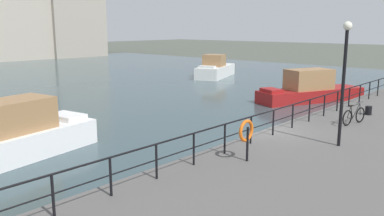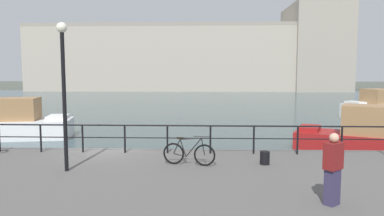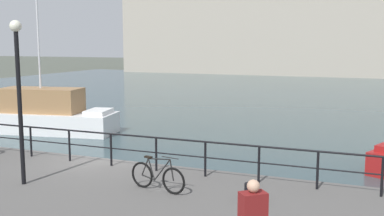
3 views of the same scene
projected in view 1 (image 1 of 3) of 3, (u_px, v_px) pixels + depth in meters
ground_plane at (266, 151)px, 17.53m from camera, size 240.00×240.00×0.00m
moored_small_launch at (310, 89)px, 29.24m from camera, size 8.55×5.34×2.36m
moored_green_narrowboat at (215, 69)px, 43.44m from camera, size 7.48×4.86×2.49m
quay_railing at (293, 111)px, 17.33m from camera, size 25.97×0.07×1.08m
parked_bicycle at (354, 116)px, 18.07m from camera, size 1.75×0.39×0.98m
mooring_bollard at (368, 110)px, 20.06m from camera, size 0.32×0.32×0.44m
life_ring_stand at (246, 132)px, 12.98m from camera, size 0.75×0.16×1.40m
quay_lamp_post at (344, 68)px, 14.27m from camera, size 0.32×0.32×4.55m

